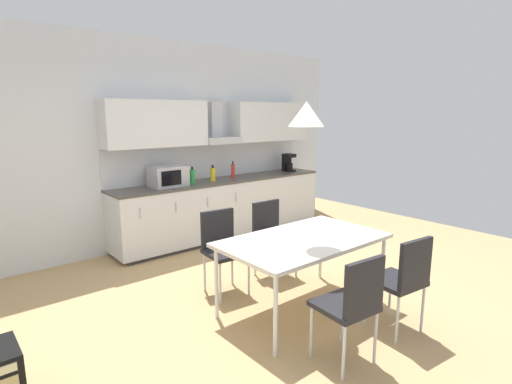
{
  "coord_description": "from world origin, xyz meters",
  "views": [
    {
      "loc": [
        -2.5,
        -2.73,
        1.87
      ],
      "look_at": [
        0.32,
        0.66,
        1.0
      ],
      "focal_mm": 28.0,
      "sensor_mm": 36.0,
      "label": 1
    }
  ],
  "objects_px": {
    "dining_table": "(303,242)",
    "chair_far_left": "(222,243)",
    "bottle_red": "(233,171)",
    "chair_near_right": "(404,275)",
    "chair_near_left": "(353,300)",
    "coffee_maker": "(288,162)",
    "chair_far_right": "(271,231)",
    "bottle_yellow": "(213,174)",
    "bottle_green": "(192,176)",
    "pendant_lamp": "(306,114)",
    "microwave": "(168,176)"
  },
  "relations": [
    {
      "from": "dining_table",
      "to": "chair_far_right",
      "type": "relative_size",
      "value": 1.79
    },
    {
      "from": "coffee_maker",
      "to": "chair_far_right",
      "type": "relative_size",
      "value": 0.34
    },
    {
      "from": "chair_near_left",
      "to": "bottle_red",
      "type": "bearing_deg",
      "value": 67.53
    },
    {
      "from": "chair_near_left",
      "to": "chair_near_right",
      "type": "bearing_deg",
      "value": 0.01
    },
    {
      "from": "bottle_red",
      "to": "chair_far_right",
      "type": "bearing_deg",
      "value": -112.03
    },
    {
      "from": "dining_table",
      "to": "bottle_green",
      "type": "bearing_deg",
      "value": 83.54
    },
    {
      "from": "microwave",
      "to": "chair_near_left",
      "type": "bearing_deg",
      "value": -94.22
    },
    {
      "from": "bottle_green",
      "to": "microwave",
      "type": "bearing_deg",
      "value": -176.48
    },
    {
      "from": "bottle_yellow",
      "to": "chair_near_right",
      "type": "xyz_separation_m",
      "value": [
        -0.26,
        -3.26,
        -0.46
      ]
    },
    {
      "from": "bottle_green",
      "to": "bottle_yellow",
      "type": "bearing_deg",
      "value": -6.73
    },
    {
      "from": "chair_far_right",
      "to": "coffee_maker",
      "type": "bearing_deg",
      "value": 41.33
    },
    {
      "from": "bottle_red",
      "to": "chair_near_right",
      "type": "relative_size",
      "value": 0.3
    },
    {
      "from": "bottle_red",
      "to": "chair_far_right",
      "type": "xyz_separation_m",
      "value": [
        -0.66,
        -1.62,
        -0.47
      ]
    },
    {
      "from": "microwave",
      "to": "bottle_red",
      "type": "relative_size",
      "value": 1.85
    },
    {
      "from": "microwave",
      "to": "chair_near_left",
      "type": "xyz_separation_m",
      "value": [
        -0.24,
        -3.28,
        -0.5
      ]
    },
    {
      "from": "coffee_maker",
      "to": "dining_table",
      "type": "xyz_separation_m",
      "value": [
        -2.19,
        -2.46,
        -0.36
      ]
    },
    {
      "from": "bottle_green",
      "to": "pendant_lamp",
      "type": "xyz_separation_m",
      "value": [
        -0.28,
        -2.46,
        0.87
      ]
    },
    {
      "from": "dining_table",
      "to": "pendant_lamp",
      "type": "bearing_deg",
      "value": 0.0
    },
    {
      "from": "chair_far_right",
      "to": "chair_near_right",
      "type": "bearing_deg",
      "value": -90.36
    },
    {
      "from": "chair_near_right",
      "to": "pendant_lamp",
      "type": "relative_size",
      "value": 2.72
    },
    {
      "from": "bottle_yellow",
      "to": "chair_far_left",
      "type": "height_order",
      "value": "bottle_yellow"
    },
    {
      "from": "microwave",
      "to": "bottle_red",
      "type": "bearing_deg",
      "value": 1.68
    },
    {
      "from": "coffee_maker",
      "to": "dining_table",
      "type": "height_order",
      "value": "coffee_maker"
    },
    {
      "from": "pendant_lamp",
      "to": "bottle_green",
      "type": "bearing_deg",
      "value": 83.54
    },
    {
      "from": "dining_table",
      "to": "chair_far_left",
      "type": "bearing_deg",
      "value": 112.15
    },
    {
      "from": "bottle_green",
      "to": "pendant_lamp",
      "type": "relative_size",
      "value": 0.74
    },
    {
      "from": "bottle_red",
      "to": "chair_far_left",
      "type": "distance_m",
      "value": 2.17
    },
    {
      "from": "dining_table",
      "to": "chair_far_left",
      "type": "relative_size",
      "value": 1.79
    },
    {
      "from": "chair_far_right",
      "to": "pendant_lamp",
      "type": "height_order",
      "value": "pendant_lamp"
    },
    {
      "from": "bottle_red",
      "to": "chair_near_left",
      "type": "xyz_separation_m",
      "value": [
        -1.37,
        -3.31,
        -0.47
      ]
    },
    {
      "from": "coffee_maker",
      "to": "chair_near_right",
      "type": "xyz_separation_m",
      "value": [
        -1.85,
        -3.3,
        -0.51
      ]
    },
    {
      "from": "coffee_maker",
      "to": "bottle_green",
      "type": "distance_m",
      "value": 1.91
    },
    {
      "from": "bottle_red",
      "to": "chair_near_left",
      "type": "relative_size",
      "value": 0.3
    },
    {
      "from": "pendant_lamp",
      "to": "dining_table",
      "type": "bearing_deg",
      "value": 180.0
    },
    {
      "from": "chair_far_right",
      "to": "bottle_green",
      "type": "bearing_deg",
      "value": 92.64
    },
    {
      "from": "bottle_red",
      "to": "dining_table",
      "type": "height_order",
      "value": "bottle_red"
    },
    {
      "from": "bottle_red",
      "to": "microwave",
      "type": "bearing_deg",
      "value": -178.32
    },
    {
      "from": "chair_far_right",
      "to": "pendant_lamp",
      "type": "bearing_deg",
      "value": -112.71
    },
    {
      "from": "bottle_yellow",
      "to": "chair_near_left",
      "type": "bearing_deg",
      "value": -106.45
    },
    {
      "from": "bottle_red",
      "to": "chair_near_right",
      "type": "distance_m",
      "value": 3.41
    },
    {
      "from": "bottle_yellow",
      "to": "pendant_lamp",
      "type": "xyz_separation_m",
      "value": [
        -0.6,
        -2.42,
        0.87
      ]
    },
    {
      "from": "bottle_green",
      "to": "pendant_lamp",
      "type": "distance_m",
      "value": 2.62
    },
    {
      "from": "bottle_yellow",
      "to": "pendant_lamp",
      "type": "relative_size",
      "value": 0.74
    },
    {
      "from": "bottle_green",
      "to": "chair_far_left",
      "type": "relative_size",
      "value": 0.27
    },
    {
      "from": "chair_far_left",
      "to": "chair_near_right",
      "type": "xyz_separation_m",
      "value": [
        0.68,
        -1.68,
        0.0
      ]
    },
    {
      "from": "bottle_green",
      "to": "coffee_maker",
      "type": "bearing_deg",
      "value": 0.06
    },
    {
      "from": "bottle_green",
      "to": "chair_near_left",
      "type": "xyz_separation_m",
      "value": [
        -0.64,
        -3.3,
        -0.46
      ]
    },
    {
      "from": "microwave",
      "to": "coffee_maker",
      "type": "distance_m",
      "value": 2.31
    },
    {
      "from": "chair_far_left",
      "to": "pendant_lamp",
      "type": "xyz_separation_m",
      "value": [
        0.34,
        -0.84,
        1.33
      ]
    },
    {
      "from": "chair_near_left",
      "to": "pendant_lamp",
      "type": "distance_m",
      "value": 1.62
    }
  ]
}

